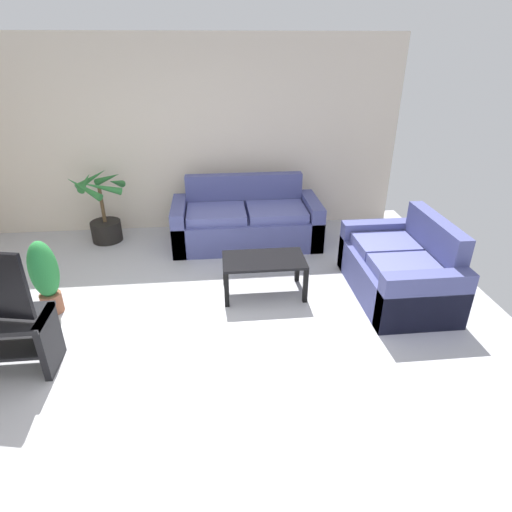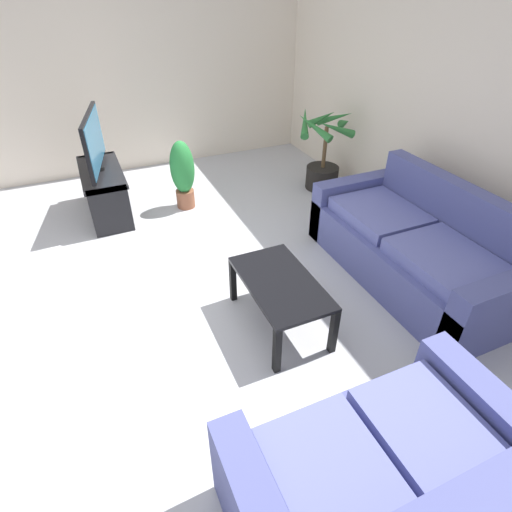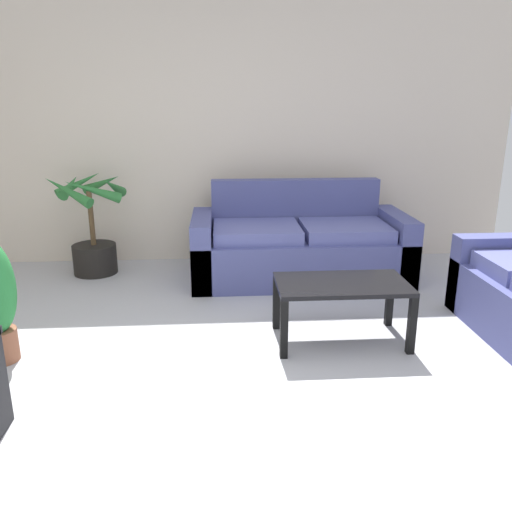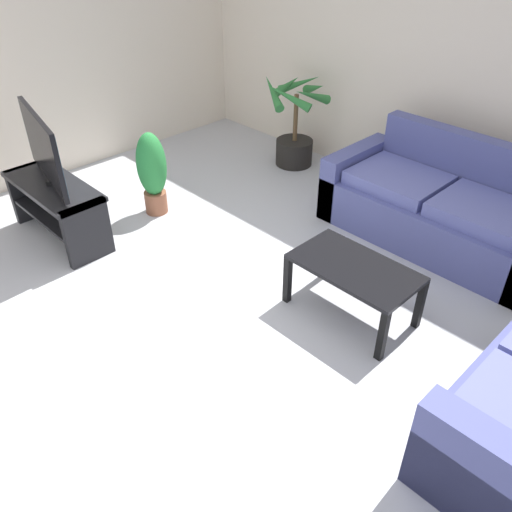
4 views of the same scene
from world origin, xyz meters
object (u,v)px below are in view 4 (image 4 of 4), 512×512
(coffee_table, at_px, (354,273))
(potted_plant_small, at_px, (152,171))
(tv, at_px, (43,148))
(potted_palm, at_px, (294,131))
(tv_stand, at_px, (56,203))
(couch_main, at_px, (441,210))

(coffee_table, height_order, potted_plant_small, potted_plant_small)
(tv, xyz_separation_m, potted_palm, (0.43, 2.67, -0.46))
(tv, height_order, coffee_table, tv)
(tv_stand, height_order, coffee_table, tv_stand)
(tv_stand, relative_size, coffee_table, 1.21)
(tv, height_order, potted_plant_small, tv)
(tv, xyz_separation_m, potted_plant_small, (0.23, 0.88, -0.43))
(potted_plant_small, bearing_deg, coffee_table, 3.58)
(couch_main, xyz_separation_m, potted_plant_small, (-2.19, -1.53, 0.14))
(couch_main, height_order, tv, tv)
(potted_plant_small, bearing_deg, couch_main, 35.00)
(tv, relative_size, potted_plant_small, 1.25)
(potted_palm, bearing_deg, tv_stand, -99.10)
(couch_main, distance_m, tv, 3.46)
(couch_main, bearing_deg, coffee_table, -86.58)
(couch_main, height_order, tv_stand, couch_main)
(tv_stand, xyz_separation_m, tv, (0.00, 0.00, 0.52))
(coffee_table, distance_m, potted_palm, 2.65)
(couch_main, distance_m, potted_plant_small, 2.68)
(couch_main, distance_m, potted_palm, 2.01)
(coffee_table, height_order, potted_palm, potted_palm)
(couch_main, bearing_deg, tv, -135.06)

